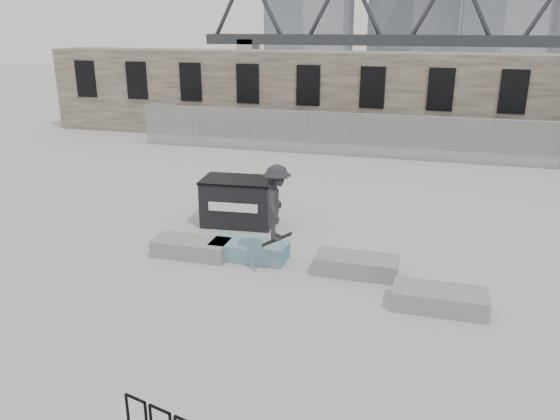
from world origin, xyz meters
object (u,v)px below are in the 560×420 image
object	(u,v)px
planter_offset	(440,298)
dumpster	(239,201)
planter_center_left	(249,250)
skateboarder	(277,203)
planter_far_left	(191,247)
planter_center_right	(356,264)

from	to	relation	value
planter_offset	dumpster	xyz separation A→B (m)	(-5.97, 3.82, 0.48)
planter_center_left	skateboarder	bearing A→B (deg)	-35.00
planter_center_left	planter_offset	xyz separation A→B (m)	(4.82, -1.42, 0.00)
planter_center_left	planter_offset	distance (m)	5.03
planter_far_left	dumpster	xyz separation A→B (m)	(0.40, 2.63, 0.48)
planter_offset	planter_center_left	bearing A→B (deg)	163.56
planter_center_left	dumpster	xyz separation A→B (m)	(-1.14, 2.40, 0.48)
dumpster	skateboarder	size ratio (longest dim) A/B	1.11
planter_center_right	dumpster	bearing A→B (deg)	147.36
dumpster	skateboarder	distance (m)	3.87
planter_far_left	planter_center_right	xyz separation A→B (m)	(4.38, 0.08, 0.00)
planter_far_left	skateboarder	distance (m)	2.99
planter_center_left	skateboarder	xyz separation A→B (m)	(0.95, -0.66, 1.59)
skateboarder	planter_center_right	bearing A→B (deg)	-87.61
planter_offset	skateboarder	size ratio (longest dim) A/B	0.98
planter_offset	dumpster	size ratio (longest dim) A/B	0.88
planter_center_left	skateboarder	world-z (taller)	skateboarder
planter_far_left	planter_center_left	bearing A→B (deg)	8.45
planter_center_left	planter_center_right	size ratio (longest dim) A/B	1.00
planter_offset	dumpster	distance (m)	7.10
planter_far_left	dumpster	distance (m)	2.70
planter_center_right	skateboarder	world-z (taller)	skateboarder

